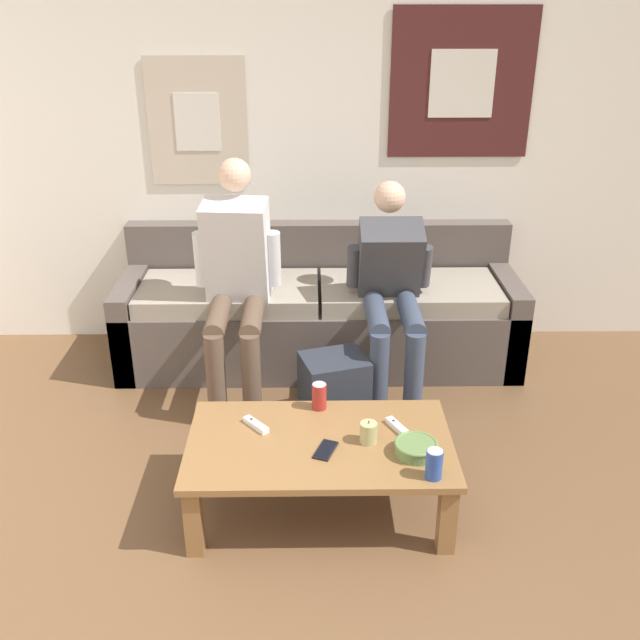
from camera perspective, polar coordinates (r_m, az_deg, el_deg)
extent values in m
cube|color=white|center=(4.36, -3.83, 14.35)|extent=(10.00, 0.05, 2.55)
cube|color=beige|center=(4.35, -9.78, 15.34)|extent=(0.58, 0.01, 0.73)
cube|color=silver|center=(4.35, -9.79, 15.32)|extent=(0.26, 0.01, 0.33)
cube|color=#471E1E|center=(4.36, 11.29, 18.05)|extent=(0.82, 0.01, 0.83)
cube|color=silver|center=(4.36, 11.31, 18.04)|extent=(0.37, 0.01, 0.37)
cube|color=#564C47|center=(4.51, -0.11, 3.05)|extent=(2.35, 0.13, 0.78)
cube|color=#564C47|center=(4.26, -0.04, -1.01)|extent=(2.35, 0.59, 0.42)
cube|color=#564C47|center=(4.36, -14.82, -0.35)|extent=(0.12, 0.59, 0.54)
cube|color=#564C47|center=(4.39, 14.64, -0.18)|extent=(0.12, 0.59, 0.54)
cube|color=gray|center=(4.18, -7.29, 2.14)|extent=(1.03, 0.55, 0.10)
cube|color=gray|center=(4.19, 7.17, 2.22)|extent=(1.03, 0.55, 0.10)
cube|color=olive|center=(3.04, -0.02, -9.89)|extent=(1.12, 0.65, 0.03)
cube|color=olive|center=(3.39, -8.74, -9.66)|extent=(0.07, 0.07, 0.32)
cube|color=olive|center=(3.40, 8.54, -9.53)|extent=(0.07, 0.07, 0.32)
cube|color=olive|center=(2.97, -10.07, -15.52)|extent=(0.07, 0.07, 0.32)
cube|color=olive|center=(2.98, 10.14, -15.34)|extent=(0.07, 0.07, 0.32)
cylinder|color=brown|center=(3.75, -8.16, 0.22)|extent=(0.11, 0.43, 0.11)
cylinder|color=brown|center=(3.68, -8.32, -4.66)|extent=(0.10, 0.10, 0.49)
cube|color=#232328|center=(3.74, -8.22, -8.46)|extent=(0.11, 0.25, 0.05)
cylinder|color=brown|center=(3.73, -5.42, 0.23)|extent=(0.11, 0.43, 0.11)
cylinder|color=brown|center=(3.66, -5.51, -4.66)|extent=(0.10, 0.10, 0.49)
cube|color=#232328|center=(3.72, -5.44, -8.49)|extent=(0.11, 0.25, 0.05)
cube|color=silver|center=(3.88, -6.64, 5.48)|extent=(0.37, 0.33, 0.58)
sphere|color=beige|center=(3.82, -6.86, 11.45)|extent=(0.18, 0.18, 0.18)
cylinder|color=silver|center=(3.91, -9.45, 4.83)|extent=(0.08, 0.10, 0.31)
cylinder|color=silver|center=(3.87, -3.75, 4.91)|extent=(0.08, 0.10, 0.31)
cylinder|color=#384256|center=(3.74, 4.55, 0.30)|extent=(0.11, 0.43, 0.11)
cylinder|color=#384256|center=(3.66, 4.71, -4.58)|extent=(0.10, 0.10, 0.49)
cube|color=#232328|center=(3.73, 4.67, -8.40)|extent=(0.11, 0.25, 0.05)
cylinder|color=#384256|center=(3.76, 7.28, 0.31)|extent=(0.11, 0.43, 0.11)
cylinder|color=#384256|center=(3.68, 7.51, -4.54)|extent=(0.10, 0.10, 0.49)
cube|color=#232328|center=(3.75, 7.44, -8.34)|extent=(0.11, 0.25, 0.05)
cube|color=#3F3F44|center=(3.94, 5.59, 4.77)|extent=(0.34, 0.36, 0.49)
sphere|color=beige|center=(3.96, 5.60, 9.77)|extent=(0.17, 0.17, 0.17)
cylinder|color=#3F3F44|center=(3.95, 2.74, 4.30)|extent=(0.08, 0.12, 0.25)
cylinder|color=#3F3F44|center=(3.99, 8.33, 4.29)|extent=(0.08, 0.12, 0.25)
cube|color=#282D38|center=(3.69, 1.14, -5.66)|extent=(0.38, 0.35, 0.38)
cube|color=#282D38|center=(3.64, 1.74, -7.73)|extent=(0.24, 0.15, 0.17)
cylinder|color=#607F47|center=(2.97, 7.69, -10.15)|extent=(0.17, 0.17, 0.05)
torus|color=#607F47|center=(2.96, 7.71, -9.79)|extent=(0.18, 0.18, 0.02)
cylinder|color=tan|center=(3.01, 3.90, -8.98)|extent=(0.07, 0.07, 0.09)
cylinder|color=black|center=(2.98, 3.93, -8.15)|extent=(0.00, 0.00, 0.01)
cylinder|color=#28479E|center=(2.83, 9.11, -11.33)|extent=(0.07, 0.07, 0.12)
cylinder|color=silver|center=(2.80, 9.20, -10.30)|extent=(0.06, 0.06, 0.00)
cylinder|color=maroon|center=(3.22, -0.06, -6.12)|extent=(0.07, 0.07, 0.12)
cylinder|color=silver|center=(3.19, -0.06, -5.17)|extent=(0.06, 0.06, 0.00)
cube|color=white|center=(3.12, 6.22, -8.50)|extent=(0.10, 0.14, 0.02)
cylinder|color=#333842|center=(3.13, 5.91, -8.00)|extent=(0.01, 0.01, 0.00)
cube|color=white|center=(3.12, -5.15, -8.35)|extent=(0.12, 0.13, 0.02)
cylinder|color=#333842|center=(3.14, -5.52, -7.89)|extent=(0.01, 0.01, 0.00)
cube|color=black|center=(2.97, 0.46, -10.37)|extent=(0.11, 0.15, 0.01)
cube|color=black|center=(2.97, 0.46, -10.28)|extent=(0.10, 0.14, 0.00)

